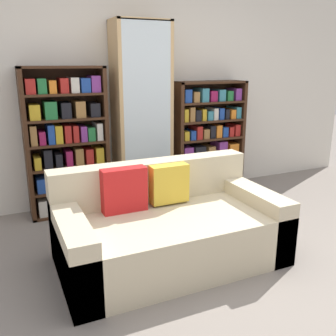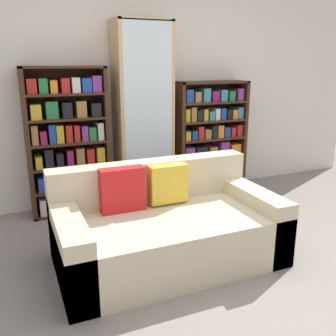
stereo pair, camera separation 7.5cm
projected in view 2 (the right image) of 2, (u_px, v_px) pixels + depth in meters
ground_plane at (257, 292)px, 2.66m from camera, size 16.00×16.00×0.00m
wall_back at (145, 82)px, 4.30m from camera, size 6.13×0.06×2.70m
couch at (166, 228)px, 3.04m from camera, size 1.76×0.96×0.77m
bookshelf_left at (68, 144)px, 3.93m from camera, size 0.83×0.32×1.54m
display_cabinet at (143, 116)px, 4.16m from camera, size 0.61×0.36×2.00m
bookshelf_right at (209, 140)px, 4.60m from camera, size 0.89×0.32×1.36m
wine_bottle at (184, 194)px, 4.18m from camera, size 0.08×0.08×0.38m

